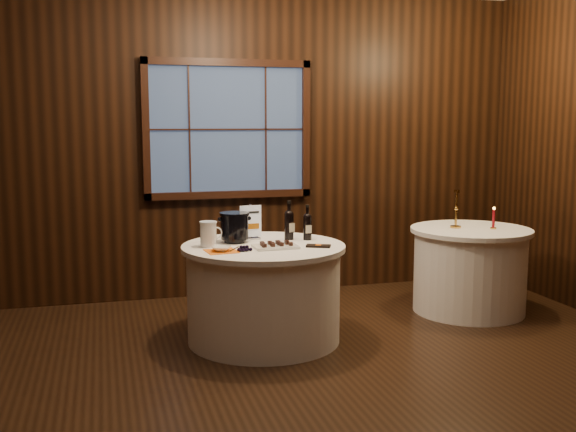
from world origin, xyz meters
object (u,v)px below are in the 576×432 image
object	(u,v)px
ice_bucket	(235,227)
red_candle	(494,220)
cracker_bowl	(221,249)
brass_candlestick	(456,214)
sign_stand	(250,228)
grape_bunch	(244,249)
port_bottle_left	(289,223)
side_table	(470,270)
glass_pitcher	(209,234)
main_table	(264,292)
port_bottle_right	(307,225)
chocolate_box	(318,246)
chocolate_plate	(275,245)

from	to	relation	value
ice_bucket	red_candle	size ratio (longest dim) A/B	1.21
cracker_bowl	brass_candlestick	bearing A→B (deg)	13.59
red_candle	cracker_bowl	bearing A→B (deg)	-171.12
sign_stand	grape_bunch	distance (m)	0.50
sign_stand	brass_candlestick	xyz separation A→B (m)	(1.92, 0.10, 0.03)
port_bottle_left	side_table	bearing A→B (deg)	-19.42
glass_pitcher	red_candle	distance (m)	2.60
port_bottle_left	cracker_bowl	xyz separation A→B (m)	(-0.62, -0.36, -0.12)
main_table	port_bottle_right	size ratio (longest dim) A/B	4.46
glass_pitcher	chocolate_box	bearing A→B (deg)	-24.47
port_bottle_right	glass_pitcher	bearing A→B (deg)	-174.60
sign_stand	side_table	bearing A→B (deg)	-4.96
port_bottle_right	grape_bunch	xyz separation A→B (m)	(-0.60, -0.34, -0.10)
port_bottle_left	brass_candlestick	size ratio (longest dim) A/B	0.92
side_table	grape_bunch	size ratio (longest dim) A/B	6.12
port_bottle_left	cracker_bowl	bearing A→B (deg)	-173.39
sign_stand	ice_bucket	bearing A→B (deg)	-154.84
red_candle	main_table	bearing A→B (deg)	-174.36
chocolate_box	glass_pitcher	bearing A→B (deg)	-171.83
cracker_bowl	red_candle	distance (m)	2.57
ice_bucket	red_candle	bearing A→B (deg)	1.16
side_table	chocolate_box	size ratio (longest dim) A/B	5.83
port_bottle_right	ice_bucket	size ratio (longest dim) A/B	1.20
ice_bucket	sign_stand	bearing A→B (deg)	31.34
cracker_bowl	brass_candlestick	world-z (taller)	brass_candlestick
grape_bunch	glass_pitcher	xyz separation A→B (m)	(-0.22, 0.26, 0.08)
main_table	cracker_bowl	size ratio (longest dim) A/B	9.01
main_table	port_bottle_right	xyz separation A→B (m)	(0.40, 0.12, 0.51)
side_table	sign_stand	distance (m)	2.10
chocolate_plate	red_candle	world-z (taller)	red_candle
port_bottle_left	grape_bunch	world-z (taller)	port_bottle_left
chocolate_box	port_bottle_left	bearing A→B (deg)	133.45
ice_bucket	chocolate_plate	size ratio (longest dim) A/B	0.71
chocolate_box	grape_bunch	xyz separation A→B (m)	(-0.59, -0.02, 0.01)
port_bottle_right	brass_candlestick	bearing A→B (deg)	8.72
ice_bucket	red_candle	distance (m)	2.37
grape_bunch	sign_stand	bearing A→B (deg)	72.29
side_table	cracker_bowl	world-z (taller)	cracker_bowl
chocolate_plate	chocolate_box	distance (m)	0.33
glass_pitcher	cracker_bowl	xyz separation A→B (m)	(0.06, -0.22, -0.08)
port_bottle_right	cracker_bowl	distance (m)	0.83
ice_bucket	cracker_bowl	distance (m)	0.40
red_candle	glass_pitcher	bearing A→B (deg)	-176.13
port_bottle_right	sign_stand	bearing A→B (deg)	162.81
brass_candlestick	chocolate_plate	bearing A→B (deg)	-164.31
ice_bucket	brass_candlestick	size ratio (longest dim) A/B	0.69
port_bottle_left	grape_bunch	bearing A→B (deg)	-162.50
ice_bucket	chocolate_plate	world-z (taller)	ice_bucket
side_table	cracker_bowl	distance (m)	2.45
side_table	port_bottle_right	size ratio (longest dim) A/B	3.76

